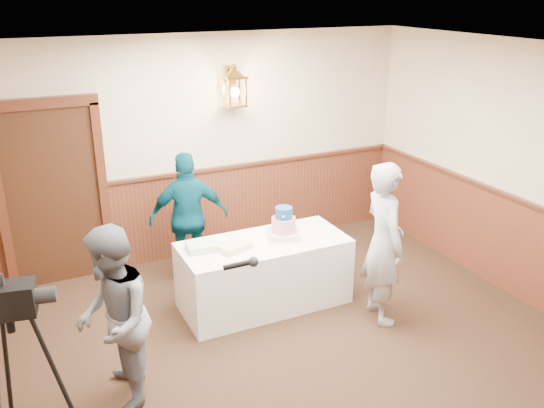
{
  "coord_description": "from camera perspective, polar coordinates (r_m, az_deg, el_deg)",
  "views": [
    {
      "loc": [
        -2.0,
        -3.18,
        3.3
      ],
      "look_at": [
        0.33,
        1.7,
        1.25
      ],
      "focal_mm": 38.0,
      "sensor_mm": 36.0,
      "label": 1
    }
  ],
  "objects": [
    {
      "name": "sheet_cake_green",
      "position": [
        6.0,
        -6.93,
        -4.19
      ],
      "size": [
        0.34,
        0.29,
        0.07
      ],
      "primitive_type": "cube",
      "rotation": [
        0.0,
        0.0,
        -0.13
      ],
      "color": "#A1C68C",
      "rests_on": "display_table"
    },
    {
      "name": "room_shell",
      "position": [
        4.49,
        2.45,
        -2.6
      ],
      "size": [
        6.02,
        7.02,
        2.81
      ],
      "color": "#C9B497",
      "rests_on": "ground"
    },
    {
      "name": "interviewer",
      "position": [
        4.86,
        -15.45,
        -11.08
      ],
      "size": [
        1.48,
        0.89,
        1.59
      ],
      "rotation": [
        0.0,
        0.0,
        -1.78
      ],
      "color": "slate",
      "rests_on": "ground"
    },
    {
      "name": "tv_camera_rig",
      "position": [
        4.54,
        -23.45,
        -16.58
      ],
      "size": [
        0.59,
        0.55,
        1.5
      ],
      "rotation": [
        0.0,
        0.0,
        -0.17
      ],
      "color": "black",
      "rests_on": "ground"
    },
    {
      "name": "baker",
      "position": [
        5.96,
        11.01,
        -3.84
      ],
      "size": [
        0.51,
        0.68,
        1.72
      ],
      "primitive_type": "imported",
      "rotation": [
        0.0,
        0.0,
        1.41
      ],
      "color": "#A5A5AC",
      "rests_on": "ground"
    },
    {
      "name": "assistant_p",
      "position": [
        6.77,
        -8.23,
        -1.31
      ],
      "size": [
        0.97,
        0.54,
        1.56
      ],
      "primitive_type": "imported",
      "rotation": [
        0.0,
        0.0,
        2.96
      ],
      "color": "#064151",
      "rests_on": "ground"
    },
    {
      "name": "sheet_cake_yellow",
      "position": [
        5.97,
        -3.84,
        -4.23
      ],
      "size": [
        0.38,
        0.32,
        0.07
      ],
      "primitive_type": "cube",
      "rotation": [
        0.0,
        0.0,
        0.29
      ],
      "color": "#F1E890",
      "rests_on": "display_table"
    },
    {
      "name": "tiered_cake",
      "position": [
        6.22,
        1.17,
        -2.12
      ],
      "size": [
        0.43,
        0.43,
        0.34
      ],
      "rotation": [
        0.0,
        0.0,
        -0.37
      ],
      "color": "beige",
      "rests_on": "display_table"
    },
    {
      "name": "display_table",
      "position": [
        6.31,
        -0.79,
        -6.86
      ],
      "size": [
        1.8,
        0.8,
        0.75
      ],
      "primitive_type": "cube",
      "color": "white",
      "rests_on": "ground"
    }
  ]
}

